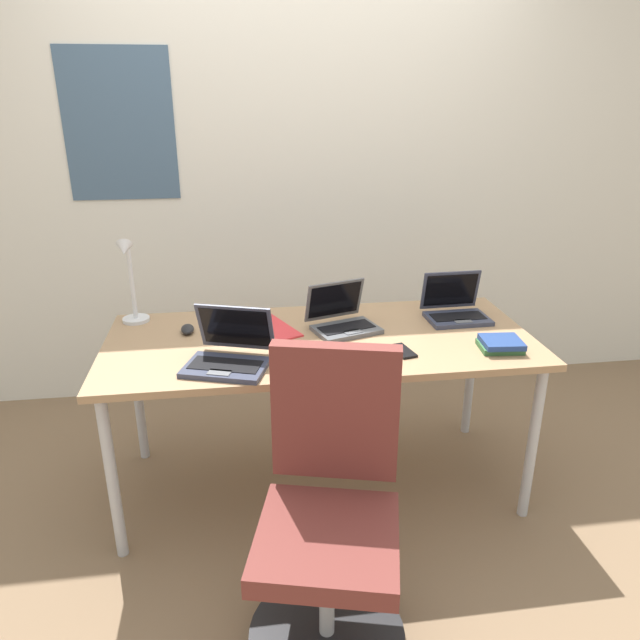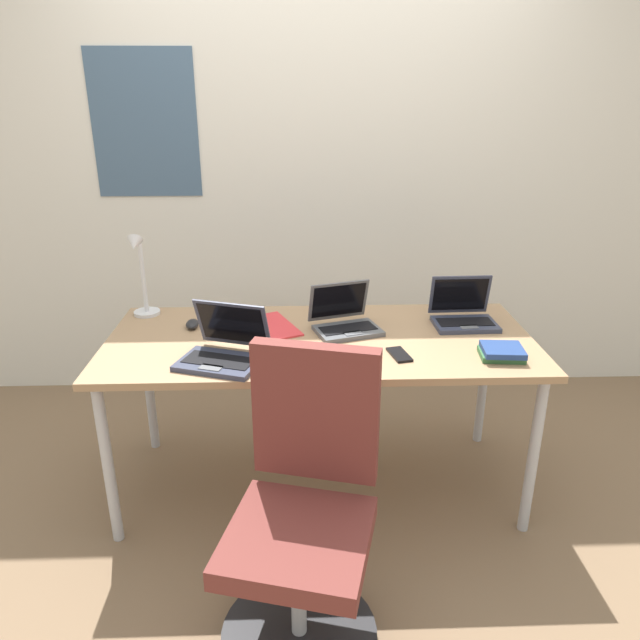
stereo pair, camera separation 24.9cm
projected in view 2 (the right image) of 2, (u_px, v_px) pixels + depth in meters
name	position (u px, v px, depth m)	size (l,w,h in m)	color
ground_plane	(320.00, 483.00, 2.79)	(12.00, 12.00, 0.00)	#7A6047
wall_back	(313.00, 170.00, 3.35)	(6.00, 0.13, 2.60)	silver
desk	(320.00, 350.00, 2.54)	(1.80, 0.80, 0.74)	#9E7A56
desk_lamp	(141.00, 276.00, 2.68)	(0.12, 0.18, 0.40)	silver
laptop_front_left	(223.00, 350.00, 2.29)	(0.38, 0.36, 0.22)	#33384C
laptop_by_keyboard	(345.00, 321.00, 2.59)	(0.33, 0.31, 0.20)	#515459
laptop_near_lamp	(463.00, 315.00, 2.66)	(0.28, 0.24, 0.20)	#33384C
computer_mouse	(192.00, 324.00, 2.62)	(0.06, 0.10, 0.03)	black
cell_phone	(399.00, 355.00, 2.35)	(0.06, 0.14, 0.01)	black
book_stack	(502.00, 352.00, 2.33)	(0.18, 0.16, 0.05)	#336638
paper_folder_back_left	(266.00, 327.00, 2.62)	(0.23, 0.31, 0.01)	red
office_chair	(304.00, 528.00, 1.93)	(0.54, 0.59, 0.97)	black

